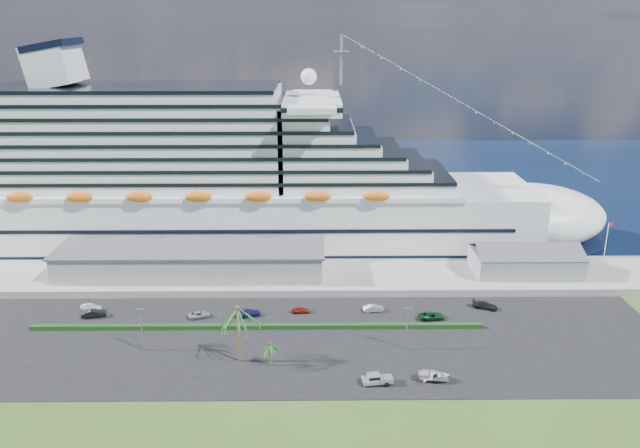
{
  "coord_description": "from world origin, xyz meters",
  "views": [
    {
      "loc": [
        3.29,
        -93.11,
        58.09
      ],
      "look_at": [
        4.45,
        30.0,
        16.99
      ],
      "focal_mm": 35.0,
      "sensor_mm": 36.0,
      "label": 1
    }
  ],
  "objects_px": {
    "parked_car_3": "(248,313)",
    "boat_trailer": "(434,375)",
    "cruise_ship": "(219,184)",
    "pickup_truck": "(377,379)"
  },
  "relations": [
    {
      "from": "cruise_ship",
      "to": "parked_car_3",
      "type": "distance_m",
      "value": 46.85
    },
    {
      "from": "cruise_ship",
      "to": "parked_car_3",
      "type": "xyz_separation_m",
      "value": [
        11.3,
        -42.62,
        -15.84
      ]
    },
    {
      "from": "pickup_truck",
      "to": "boat_trailer",
      "type": "height_order",
      "value": "pickup_truck"
    },
    {
      "from": "parked_car_3",
      "to": "boat_trailer",
      "type": "distance_m",
      "value": 41.17
    },
    {
      "from": "parked_car_3",
      "to": "pickup_truck",
      "type": "relative_size",
      "value": 0.95
    },
    {
      "from": "cruise_ship",
      "to": "parked_car_3",
      "type": "height_order",
      "value": "cruise_ship"
    },
    {
      "from": "parked_car_3",
      "to": "boat_trailer",
      "type": "relative_size",
      "value": 0.82
    },
    {
      "from": "cruise_ship",
      "to": "boat_trailer",
      "type": "distance_m",
      "value": 81.75
    },
    {
      "from": "cruise_ship",
      "to": "boat_trailer",
      "type": "height_order",
      "value": "cruise_ship"
    },
    {
      "from": "cruise_ship",
      "to": "parked_car_3",
      "type": "relative_size",
      "value": 37.76
    }
  ]
}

